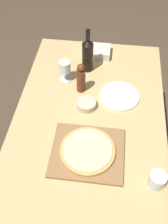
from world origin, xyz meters
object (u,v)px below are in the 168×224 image
pepper_mill (81,78)px  wine_bottle (88,54)px  pizza (88,150)px  wine_glass (65,68)px  small_bowl (86,104)px

pepper_mill → wine_bottle: bearing=85.2°
pizza → wine_glass: size_ratio=1.96×
wine_glass → small_bowl: 0.29m
wine_bottle → small_bowl: 0.36m
wine_bottle → pepper_mill: bearing=-94.8°
wine_bottle → wine_glass: size_ratio=2.08×
pizza → small_bowl: small_bowl is taller
pepper_mill → wine_glass: pepper_mill is taller
wine_bottle → pepper_mill: size_ratio=1.47×
wine_bottle → wine_glass: (-0.13, -0.12, -0.02)m
wine_bottle → wine_glass: wine_bottle is taller
wine_bottle → pepper_mill: (-0.02, -0.21, -0.03)m
wine_bottle → small_bowl: wine_bottle is taller
wine_glass → pepper_mill: bearing=-35.6°
pizza → wine_glass: wine_glass is taller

